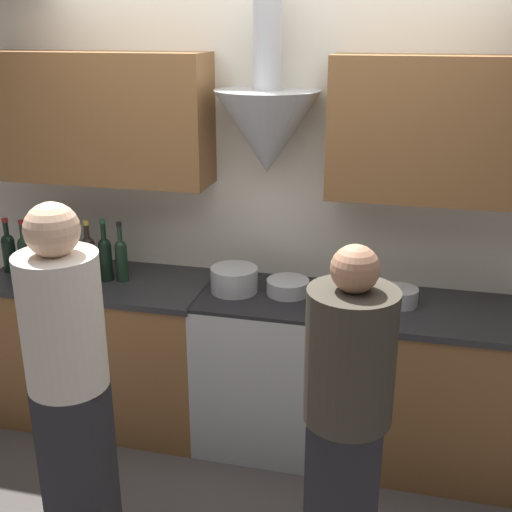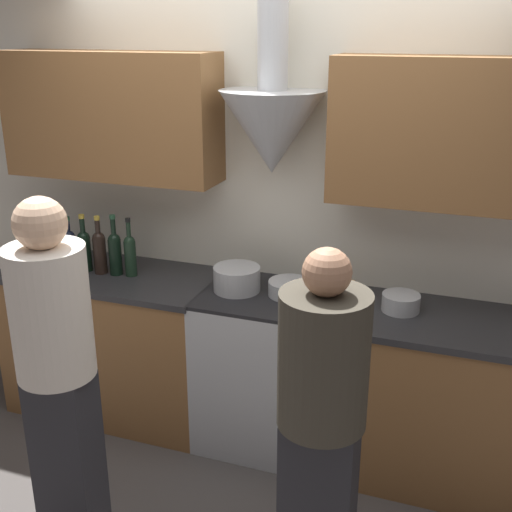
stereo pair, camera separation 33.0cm
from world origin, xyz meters
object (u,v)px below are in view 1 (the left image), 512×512
Objects in this scene: orange_fruit at (347,284)px; person_foreground_left at (68,372)px; wine_bottle_2 at (41,254)px; wine_bottle_5 at (89,256)px; wine_bottle_6 at (105,256)px; person_foreground_right at (347,414)px; wine_bottle_3 at (56,254)px; saucepan at (399,296)px; wine_bottle_7 at (121,258)px; mixing_bowl at (288,287)px; stock_pot at (234,280)px; wine_bottle_4 at (72,255)px; wine_bottle_1 at (25,253)px; wine_bottle_0 at (9,250)px; stove_range at (260,366)px.

person_foreground_left reaches higher than orange_fruit.
wine_bottle_2 is 1.22m from person_foreground_left.
wine_bottle_5 is 1.46m from orange_fruit.
person_foreground_right reaches higher than wine_bottle_6.
wine_bottle_3 reaches higher than saucepan.
saucepan is (1.73, 0.05, -0.10)m from wine_bottle_5.
mixing_bowl is at bearing 1.84° from wine_bottle_7.
orange_fruit is at bearing 159.03° from saucepan.
wine_bottle_5 is 1.35× the size of stock_pot.
wine_bottle_4 is 0.96× the size of wine_bottle_6.
wine_bottle_5 is at bearing -172.57° from wine_bottle_7.
person_foreground_right is at bearing -27.67° from wine_bottle_3.
wine_bottle_6 is 1.05m from person_foreground_left.
wine_bottle_0 is at bearing 175.31° from wine_bottle_1.
wine_bottle_2 is 1.35× the size of mixing_bowl.
person_foreground_left is (0.61, -0.99, -0.13)m from wine_bottle_3.
wine_bottle_0 reaches higher than wine_bottle_3.
orange_fruit is at bearing 5.02° from wine_bottle_1.
saucepan is at bearing 1.18° from wine_bottle_0.
wine_bottle_4 reaches higher than stock_pot.
wine_bottle_2 is at bearing -0.53° from wine_bottle_0.
wine_bottle_5 and wine_bottle_7 have the same top height.
person_foreground_right is (1.97, -0.93, -0.19)m from wine_bottle_1.
wine_bottle_0 is at bearing -178.67° from wine_bottle_7.
person_foreground_right is (1.56, -0.93, -0.20)m from wine_bottle_5.
wine_bottle_2 reaches higher than stove_range.
wine_bottle_3 is at bearing 0.60° from wine_bottle_1.
wine_bottle_3 is 0.21× the size of person_foreground_right.
stock_pot is at bearing 127.05° from person_foreground_right.
wine_bottle_7 reaches higher than wine_bottle_3.
person_foreground_left is at bearing -50.53° from wine_bottle_1.
stove_range is 1.18m from person_foreground_right.
wine_bottle_7 reaches higher than mixing_bowl.
person_foreground_left is at bearing -47.20° from wine_bottle_0.
wine_bottle_3 reaches higher than stock_pot.
wine_bottle_4 is 1.78× the size of saucepan.
stock_pot is 0.16× the size of person_foreground_left.
wine_bottle_1 is 0.94× the size of wine_bottle_4.
wine_bottle_4 is 0.21× the size of person_foreground_left.
orange_fruit reaches higher than stove_range.
orange_fruit is (0.31, 0.11, 0.00)m from mixing_bowl.
person_foreground_left is (0.71, -0.99, -0.12)m from wine_bottle_2.
wine_bottle_0 is 1.36m from person_foreground_left.
wine_bottle_4 is 0.22× the size of person_foreground_right.
saucepan is (1.93, 0.05, -0.09)m from wine_bottle_3.
wine_bottle_7 is 1.50× the size of mixing_bowl.
wine_bottle_6 is at bearing -179.13° from stock_pot.
wine_bottle_2 is 0.91× the size of wine_bottle_4.
wine_bottle_5 is (0.21, -0.00, 0.01)m from wine_bottle_3.
stock_pot is at bearing -173.86° from mixing_bowl.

